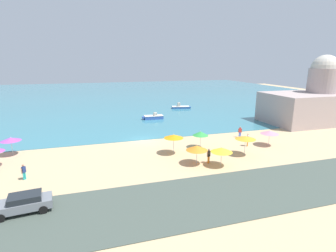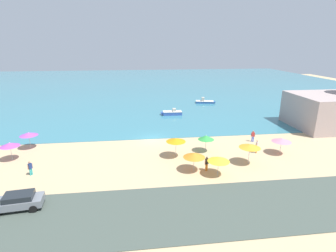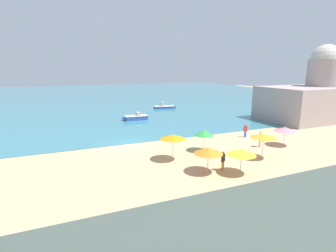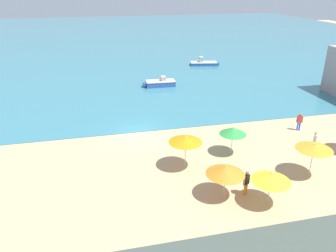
{
  "view_description": "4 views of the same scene",
  "coord_description": "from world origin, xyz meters",
  "px_view_note": "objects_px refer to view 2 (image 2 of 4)",
  "views": [
    {
      "loc": [
        -7.21,
        -36.39,
        11.33
      ],
      "look_at": [
        4.47,
        2.2,
        1.31
      ],
      "focal_mm": 28.0,
      "sensor_mm": 36.0,
      "label": 1
    },
    {
      "loc": [
        -2.21,
        -36.79,
        13.6
      ],
      "look_at": [
        2.4,
        0.58,
        1.79
      ],
      "focal_mm": 28.0,
      "sensor_mm": 36.0,
      "label": 2
    },
    {
      "loc": [
        -7.39,
        -28.52,
        8.63
      ],
      "look_at": [
        4.15,
        -1.77,
        2.15
      ],
      "focal_mm": 28.0,
      "sensor_mm": 36.0,
      "label": 3
    },
    {
      "loc": [
        -3.4,
        -26.82,
        12.51
      ],
      "look_at": [
        2.4,
        -1.62,
        1.1
      ],
      "focal_mm": 35.0,
      "sensor_mm": 36.0,
      "label": 4
    }
  ],
  "objects_px": {
    "parked_car_1": "(17,201)",
    "bather_2": "(207,163)",
    "beach_umbrella_7": "(176,140)",
    "bather_3": "(253,135)",
    "beach_umbrella_6": "(29,134)",
    "beach_umbrella_3": "(206,137)",
    "bather_1": "(30,167)",
    "beach_umbrella_0": "(10,145)",
    "beach_umbrella_1": "(219,159)",
    "beach_umbrella_5": "(194,155)",
    "bather_0": "(257,146)",
    "skiff_offshore": "(205,102)",
    "skiff_nearshore": "(172,113)",
    "beach_umbrella_2": "(250,146)",
    "beach_umbrella_4": "(282,140)"
  },
  "relations": [
    {
      "from": "beach_umbrella_7",
      "to": "bather_1",
      "type": "bearing_deg",
      "value": -170.4
    },
    {
      "from": "beach_umbrella_1",
      "to": "beach_umbrella_6",
      "type": "height_order",
      "value": "beach_umbrella_6"
    },
    {
      "from": "beach_umbrella_5",
      "to": "parked_car_1",
      "type": "height_order",
      "value": "beach_umbrella_5"
    },
    {
      "from": "beach_umbrella_0",
      "to": "bather_2",
      "type": "xyz_separation_m",
      "value": [
        22.88,
        -5.62,
        -1.09
      ]
    },
    {
      "from": "beach_umbrella_3",
      "to": "bather_2",
      "type": "relative_size",
      "value": 1.37
    },
    {
      "from": "bather_0",
      "to": "parked_car_1",
      "type": "relative_size",
      "value": 0.42
    },
    {
      "from": "bather_0",
      "to": "beach_umbrella_4",
      "type": "bearing_deg",
      "value": -12.57
    },
    {
      "from": "parked_car_1",
      "to": "bather_2",
      "type": "bearing_deg",
      "value": 15.9
    },
    {
      "from": "beach_umbrella_6",
      "to": "skiff_offshore",
      "type": "height_order",
      "value": "beach_umbrella_6"
    },
    {
      "from": "beach_umbrella_3",
      "to": "skiff_offshore",
      "type": "bearing_deg",
      "value": 75.56
    },
    {
      "from": "beach_umbrella_3",
      "to": "beach_umbrella_5",
      "type": "bearing_deg",
      "value": -117.67
    },
    {
      "from": "beach_umbrella_6",
      "to": "bather_3",
      "type": "distance_m",
      "value": 31.18
    },
    {
      "from": "bather_1",
      "to": "skiff_nearshore",
      "type": "distance_m",
      "value": 29.71
    },
    {
      "from": "beach_umbrella_5",
      "to": "bather_2",
      "type": "relative_size",
      "value": 1.43
    },
    {
      "from": "bather_2",
      "to": "skiff_offshore",
      "type": "distance_m",
      "value": 35.34
    },
    {
      "from": "beach_umbrella_3",
      "to": "beach_umbrella_7",
      "type": "xyz_separation_m",
      "value": [
        -4.16,
        -1.24,
        0.31
      ]
    },
    {
      "from": "beach_umbrella_6",
      "to": "skiff_nearshore",
      "type": "bearing_deg",
      "value": 34.99
    },
    {
      "from": "beach_umbrella_2",
      "to": "bather_1",
      "type": "distance_m",
      "value": 24.6
    },
    {
      "from": "beach_umbrella_4",
      "to": "bather_0",
      "type": "xyz_separation_m",
      "value": [
        -2.93,
        0.65,
        -0.89
      ]
    },
    {
      "from": "beach_umbrella_5",
      "to": "skiff_offshore",
      "type": "height_order",
      "value": "beach_umbrella_5"
    },
    {
      "from": "beach_umbrella_4",
      "to": "beach_umbrella_2",
      "type": "bearing_deg",
      "value": -156.33
    },
    {
      "from": "bather_0",
      "to": "beach_umbrella_3",
      "type": "bearing_deg",
      "value": 169.37
    },
    {
      "from": "beach_umbrella_7",
      "to": "beach_umbrella_5",
      "type": "bearing_deg",
      "value": -70.12
    },
    {
      "from": "bather_0",
      "to": "bather_2",
      "type": "height_order",
      "value": "bather_0"
    },
    {
      "from": "bather_0",
      "to": "skiff_offshore",
      "type": "relative_size",
      "value": 0.37
    },
    {
      "from": "beach_umbrella_0",
      "to": "bather_1",
      "type": "bearing_deg",
      "value": -49.21
    },
    {
      "from": "beach_umbrella_7",
      "to": "bather_3",
      "type": "bearing_deg",
      "value": 18.67
    },
    {
      "from": "skiff_nearshore",
      "to": "skiff_offshore",
      "type": "relative_size",
      "value": 0.88
    },
    {
      "from": "beach_umbrella_3",
      "to": "bather_2",
      "type": "xyz_separation_m",
      "value": [
        -1.3,
        -5.32,
        -1.03
      ]
    },
    {
      "from": "beach_umbrella_7",
      "to": "bather_0",
      "type": "relative_size",
      "value": 1.44
    },
    {
      "from": "bather_0",
      "to": "parked_car_1",
      "type": "height_order",
      "value": "bather_0"
    },
    {
      "from": "beach_umbrella_1",
      "to": "beach_umbrella_2",
      "type": "height_order",
      "value": "beach_umbrella_2"
    },
    {
      "from": "beach_umbrella_2",
      "to": "bather_3",
      "type": "bearing_deg",
      "value": 62.28
    },
    {
      "from": "beach_umbrella_0",
      "to": "parked_car_1",
      "type": "height_order",
      "value": "beach_umbrella_0"
    },
    {
      "from": "parked_car_1",
      "to": "skiff_offshore",
      "type": "bearing_deg",
      "value": 55.88
    },
    {
      "from": "beach_umbrella_1",
      "to": "skiff_nearshore",
      "type": "bearing_deg",
      "value": 93.21
    },
    {
      "from": "beach_umbrella_2",
      "to": "parked_car_1",
      "type": "bearing_deg",
      "value": -165.06
    },
    {
      "from": "beach_umbrella_0",
      "to": "beach_umbrella_5",
      "type": "height_order",
      "value": "beach_umbrella_0"
    },
    {
      "from": "beach_umbrella_7",
      "to": "beach_umbrella_3",
      "type": "bearing_deg",
      "value": 16.6
    },
    {
      "from": "beach_umbrella_0",
      "to": "bather_3",
      "type": "height_order",
      "value": "beach_umbrella_0"
    },
    {
      "from": "beach_umbrella_2",
      "to": "bather_2",
      "type": "xyz_separation_m",
      "value": [
        -5.4,
        -1.12,
        -1.29
      ]
    },
    {
      "from": "beach_umbrella_1",
      "to": "beach_umbrella_5",
      "type": "height_order",
      "value": "beach_umbrella_5"
    },
    {
      "from": "beach_umbrella_6",
      "to": "beach_umbrella_3",
      "type": "bearing_deg",
      "value": -9.76
    },
    {
      "from": "beach_umbrella_3",
      "to": "bather_1",
      "type": "xyz_separation_m",
      "value": [
        -20.46,
        -4.0,
        -1.1
      ]
    },
    {
      "from": "bather_1",
      "to": "skiff_offshore",
      "type": "distance_m",
      "value": 43.16
    },
    {
      "from": "beach_umbrella_0",
      "to": "bather_3",
      "type": "xyz_separation_m",
      "value": [
        31.95,
        2.49,
        -1.1
      ]
    },
    {
      "from": "beach_umbrella_5",
      "to": "bather_2",
      "type": "bearing_deg",
      "value": -4.44
    },
    {
      "from": "beach_umbrella_6",
      "to": "beach_umbrella_7",
      "type": "bearing_deg",
      "value": -15.32
    },
    {
      "from": "beach_umbrella_5",
      "to": "skiff_nearshore",
      "type": "bearing_deg",
      "value": 87.81
    },
    {
      "from": "beach_umbrella_7",
      "to": "parked_car_1",
      "type": "relative_size",
      "value": 0.6
    }
  ]
}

